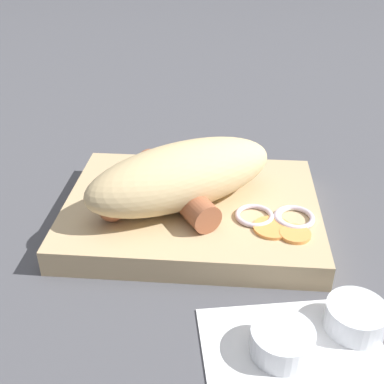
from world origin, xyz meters
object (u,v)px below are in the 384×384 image
at_px(food_tray, 192,211).
at_px(bread_roll, 182,176).
at_px(condiment_cup_far, 355,319).
at_px(sausage, 175,189).
at_px(condiment_cup_near, 282,343).

xyz_separation_m(food_tray, bread_roll, (0.01, 0.01, 0.05)).
height_order(food_tray, condiment_cup_far, food_tray).
distance_m(food_tray, sausage, 0.03).
height_order(bread_roll, condiment_cup_far, bread_roll).
distance_m(bread_roll, condiment_cup_near, 0.19).
bearing_deg(bread_roll, sausage, -19.51).
distance_m(food_tray, condiment_cup_far, 0.19).
distance_m(condiment_cup_near, condiment_cup_far, 0.07).
height_order(food_tray, sausage, sausage).
bearing_deg(bread_roll, food_tray, -148.88).
bearing_deg(sausage, condiment_cup_near, 120.98).
relative_size(bread_roll, condiment_cup_far, 4.34).
bearing_deg(food_tray, condiment_cup_near, 115.90).
bearing_deg(food_tray, sausage, 9.71).
bearing_deg(condiment_cup_far, food_tray, -44.40).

